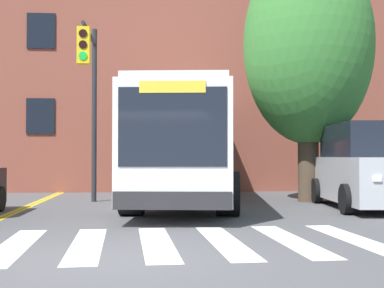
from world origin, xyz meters
name	(u,v)px	position (x,y,z in m)	size (l,w,h in m)	color
ground_plane	(114,260)	(0.00, 0.00, 0.00)	(120.00, 120.00, 0.00)	#4C4C4F
crosswalk	(87,244)	(-0.52, 1.35, 0.00)	(9.77, 3.99, 0.01)	white
lane_line_yellow_inner	(64,190)	(-3.01, 15.35, 0.00)	(0.12, 36.00, 0.01)	gold
lane_line_yellow_outer	(68,190)	(-2.85, 15.35, 0.00)	(0.12, 36.00, 0.01)	gold
city_bus	(187,147)	(1.70, 9.07, 1.72)	(3.92, 12.13, 3.20)	white
car_silver_far_lane	(367,168)	(6.53, 6.83, 1.11)	(2.64, 5.30, 2.33)	#B7BABF
car_grey_behind_bus	(174,168)	(1.80, 19.02, 0.85)	(2.17, 4.20, 1.86)	slate
traffic_light_overhead	(90,82)	(-1.24, 8.52, 3.63)	(0.34, 2.80, 5.48)	#28282D
street_tree_curbside_large	(308,45)	(5.55, 9.07, 4.97)	(5.51, 5.44, 8.20)	#4C3D2D
building_facade	(61,62)	(-3.72, 18.78, 6.03)	(41.57, 9.90, 12.04)	brown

